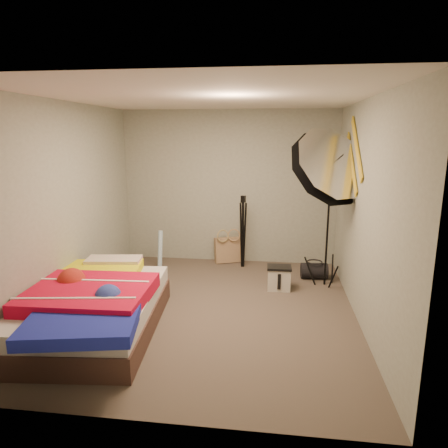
% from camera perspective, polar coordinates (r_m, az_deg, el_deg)
% --- Properties ---
extents(floor, '(4.00, 4.00, 0.00)m').
position_cam_1_polar(floor, '(5.03, -2.05, -12.11)').
color(floor, brown).
rests_on(floor, ground).
extents(ceiling, '(4.00, 4.00, 0.00)m').
position_cam_1_polar(ceiling, '(4.58, -2.31, 17.59)').
color(ceiling, silver).
rests_on(ceiling, wall_back).
extents(wall_back, '(3.50, 0.00, 3.50)m').
position_cam_1_polar(wall_back, '(6.60, 0.69, 5.22)').
color(wall_back, '#979E8F').
rests_on(wall_back, floor).
extents(wall_front, '(3.50, 0.00, 3.50)m').
position_cam_1_polar(wall_front, '(2.75, -9.05, -5.65)').
color(wall_front, '#979E8F').
rests_on(wall_front, floor).
extents(wall_left, '(0.00, 4.00, 4.00)m').
position_cam_1_polar(wall_left, '(5.22, -21.49, 2.35)').
color(wall_left, '#979E8F').
rests_on(wall_left, floor).
extents(wall_right, '(0.00, 4.00, 4.00)m').
position_cam_1_polar(wall_right, '(4.69, 19.44, 1.42)').
color(wall_right, '#979E8F').
rests_on(wall_right, floor).
extents(tote_bag, '(0.46, 0.33, 0.44)m').
position_cam_1_polar(tote_bag, '(6.72, 0.48, -3.71)').
color(tote_bag, tan).
rests_on(tote_bag, floor).
extents(wrapping_roll, '(0.08, 0.18, 0.62)m').
position_cam_1_polar(wrapping_roll, '(6.46, -9.11, -3.66)').
color(wrapping_roll, '#69B2DE').
rests_on(wrapping_roll, floor).
extents(camera_case, '(0.31, 0.22, 0.31)m').
position_cam_1_polar(camera_case, '(5.63, 7.86, -7.76)').
color(camera_case, beige).
rests_on(camera_case, floor).
extents(duffel_bag, '(0.40, 0.26, 0.24)m').
position_cam_1_polar(duffel_bag, '(6.14, 12.75, -6.54)').
color(duffel_bag, black).
rests_on(duffel_bag, floor).
extents(wall_stripe_upper, '(0.02, 0.91, 0.78)m').
position_cam_1_polar(wall_stripe_upper, '(5.20, 18.44, 10.31)').
color(wall_stripe_upper, gold).
rests_on(wall_stripe_upper, wall_right).
extents(wall_stripe_lower, '(0.02, 0.91, 0.78)m').
position_cam_1_polar(wall_stripe_lower, '(5.45, 17.80, 8.33)').
color(wall_stripe_lower, gold).
rests_on(wall_stripe_lower, wall_right).
extents(bed, '(1.59, 2.21, 0.57)m').
position_cam_1_polar(bed, '(4.64, -18.34, -11.11)').
color(bed, '#492F28').
rests_on(bed, floor).
extents(photo_umbrella, '(1.13, 1.29, 2.32)m').
position_cam_1_polar(photo_umbrella, '(5.39, 14.42, 7.57)').
color(photo_umbrella, black).
rests_on(photo_umbrella, floor).
extents(camera_tripod, '(0.08, 0.08, 1.17)m').
position_cam_1_polar(camera_tripod, '(6.37, 2.72, -0.37)').
color(camera_tripod, black).
rests_on(camera_tripod, floor).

